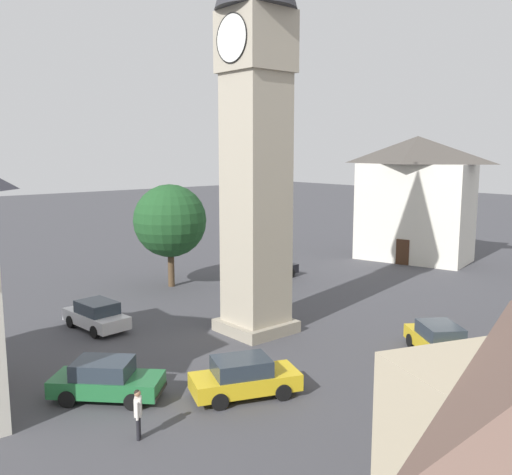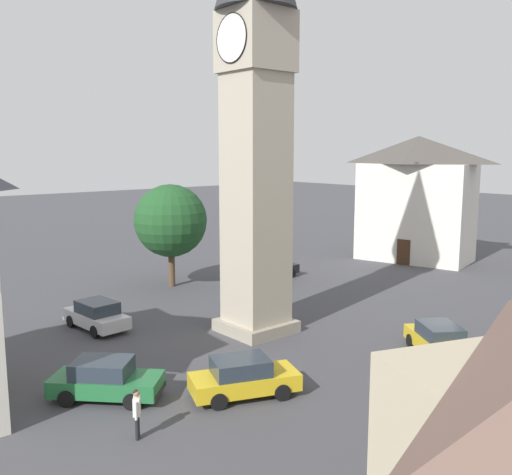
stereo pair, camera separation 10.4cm
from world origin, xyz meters
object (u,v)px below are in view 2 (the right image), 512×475
Objects in this scene: clock_tower at (256,63)px; building_corner_back at (416,198)px; pedestrian at (137,409)px; tree at (171,221)px; car_blue_kerb at (273,268)px; car_white_side at (97,315)px; car_red_corner at (106,380)px; car_black_far at (438,340)px; car_silver_kerb at (244,377)px.

clock_tower reaches higher than building_corner_back.
building_corner_back reaches higher than pedestrian.
building_corner_back reaches higher than tree.
car_white_side is (2.74, -14.94, 0.00)m from car_blue_kerb.
clock_tower is at bearing -46.22° from car_blue_kerb.
car_red_corner is 0.95× the size of car_black_far.
pedestrian is at bearing -9.14° from car_red_corner.
pedestrian reaches higher than car_white_side.
car_black_far is at bearing 75.35° from car_silver_kerb.
car_black_far is 23.86m from building_corner_back.
car_blue_kerb is 0.60× the size of tree.
car_red_corner is at bearing -75.58° from clock_tower.
car_red_corner is at bearing -128.03° from car_silver_kerb.
clock_tower is 16.07m from car_red_corner.
car_blue_kerb is at bearing 133.78° from clock_tower.
car_black_far is at bearing -16.11° from car_blue_kerb.
clock_tower reaches higher than car_blue_kerb.
building_corner_back is (-0.19, 28.94, 4.57)m from car_white_side.
tree is at bearing 156.47° from car_silver_kerb.
car_white_side is at bearing -132.67° from clock_tower.
car_black_far is (8.12, 4.00, -12.71)m from clock_tower.
car_silver_kerb is at bearing 92.97° from pedestrian.
car_blue_kerb and car_red_corner have the same top height.
tree is 21.55m from building_corner_back.
clock_tower is at bearing 104.42° from car_red_corner.
car_blue_kerb is at bearing 163.89° from car_black_far.
pedestrian is at bearing -59.68° from clock_tower.
tree is (-11.23, 1.92, -8.91)m from clock_tower.
pedestrian is at bearing -18.74° from car_white_side.
tree is at bearing -112.31° from car_blue_kerb.
clock_tower is 17.59m from car_blue_kerb.
building_corner_back is at bearing 79.69° from car_blue_kerb.
car_white_side is 2.52× the size of pedestrian.
tree is (-17.13, 12.00, 3.55)m from pedestrian.
building_corner_back reaches higher than car_red_corner.
car_blue_kerb is 14.95m from building_corner_back.
car_blue_kerb is at bearing 134.71° from car_silver_kerb.
car_blue_kerb is at bearing 100.38° from car_white_side.
car_blue_kerb and car_silver_kerb have the same top height.
car_white_side is (-8.13, 3.37, 0.00)m from car_red_corner.
car_silver_kerb is 11.36m from car_white_side.
car_black_far is at bearing 26.22° from clock_tower.
tree is at bearing -104.42° from building_corner_back.
car_white_side is at bearing -143.64° from car_black_far.
clock_tower reaches higher than car_black_far.
car_silver_kerb is at bearing -43.85° from clock_tower.
car_silver_kerb is 0.43× the size of building_corner_back.
building_corner_back reaches higher than car_white_side.
car_white_side is 12.23m from pedestrian.
clock_tower is 5.55× the size of car_red_corner.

